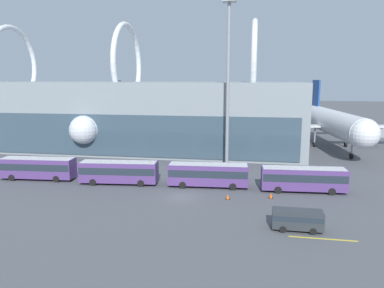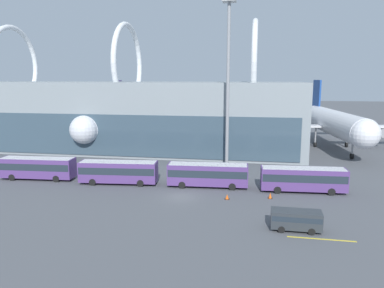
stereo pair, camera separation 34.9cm
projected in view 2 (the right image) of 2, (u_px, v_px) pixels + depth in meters
name	position (u px, v px, depth m)	size (l,w,h in m)	color
ground_plane	(181.00, 197.00, 49.21)	(440.00, 440.00, 0.00)	#515459
airliner_at_gate_near	(106.00, 120.00, 89.37)	(41.42, 39.22, 14.76)	silver
airliner_at_gate_far	(334.00, 123.00, 82.44)	(38.93, 38.09, 14.92)	white
shuttle_bus_0	(38.00, 167.00, 57.45)	(11.51, 3.42, 3.33)	#56387A
shuttle_bus_1	(118.00, 171.00, 54.98)	(11.57, 3.73, 3.33)	#56387A
shuttle_bus_2	(208.00, 174.00, 53.39)	(11.50, 3.37, 3.33)	#56387A
shuttle_bus_3	(303.00, 178.00, 51.05)	(11.51, 3.38, 3.33)	#56387A
service_van_foreground	(296.00, 219.00, 38.20)	(5.10, 2.26, 2.07)	#2D3338
floodlight_mast	(228.00, 68.00, 62.13)	(2.20, 2.20, 28.07)	gray
lane_stripe_0	(321.00, 239.00, 36.27)	(6.48, 0.25, 0.01)	yellow
lane_stripe_1	(57.00, 170.00, 63.33)	(12.00, 0.25, 0.01)	yellow
traffic_cone_0	(270.00, 196.00, 48.50)	(0.59, 0.59, 0.75)	black
traffic_cone_2	(227.00, 197.00, 48.19)	(0.61, 0.61, 0.67)	black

